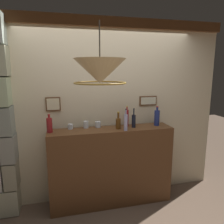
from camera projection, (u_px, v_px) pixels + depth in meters
panelled_rear_partition at (107, 106)px, 3.20m from camera, size 3.54×0.15×2.68m
bar_shelf_unit at (111, 166)px, 3.12m from camera, size 1.76×0.37×1.14m
liquor_bottle_mezcal at (118, 123)px, 2.99m from camera, size 0.07×0.07×0.24m
liquor_bottle_scotch at (157, 118)px, 3.17m from camera, size 0.08×0.08×0.29m
liquor_bottle_tequila at (126, 122)px, 2.89m from camera, size 0.05×0.05×0.30m
liquor_bottle_port at (49, 125)px, 2.81m from camera, size 0.08×0.08×0.25m
liquor_bottle_rum at (134, 121)px, 3.06m from camera, size 0.06×0.06×0.28m
liquor_bottle_vodka at (127, 118)px, 3.11m from camera, size 0.05×0.05×0.30m
glass_tumbler_rocks at (86, 125)px, 3.03m from camera, size 0.07×0.07×0.10m
glass_tumbler_highball at (70, 127)px, 2.98m from camera, size 0.07×0.07×0.07m
glass_tumbler_shot at (98, 124)px, 3.07m from camera, size 0.08×0.08×0.08m
pendant_lamp at (100, 72)px, 1.98m from camera, size 0.50×0.50×0.56m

